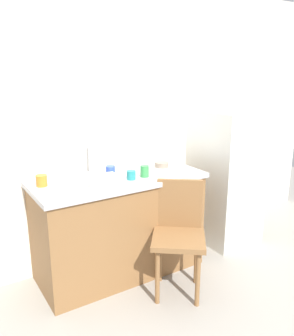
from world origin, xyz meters
The scene contains 13 objects.
ground_plane centered at (0.00, 0.00, 0.00)m, with size 8.00×8.00×0.00m, color #9E998E.
back_wall centered at (0.00, 1.00, 1.23)m, with size 4.80×0.10×2.47m, color silver.
cabinet_base centered at (-0.35, 0.65, 0.41)m, with size 1.39×0.60×0.83m, color olive.
countertop centered at (-0.35, 0.65, 0.85)m, with size 1.43×0.64×0.04m, color #B7B7BC.
faucet centered at (-0.49, 0.90, 0.99)m, with size 0.02×0.02×0.24m, color #B7B7BC.
refrigerator centered at (0.87, 0.64, 0.67)m, with size 0.54×0.62×1.35m, color silver.
chair centered at (-0.09, 0.16, 0.50)m, with size 0.56×0.56×0.89m.
dish_tray centered at (-0.54, 0.57, 0.89)m, with size 0.28×0.20×0.05m, color white.
terracotta_bowl centered at (0.13, 0.71, 0.89)m, with size 0.12×0.12×0.05m, color gray.
cup_teal centered at (-0.30, 0.53, 0.90)m, with size 0.07×0.07×0.07m, color teal.
cup_green centered at (-0.16, 0.54, 0.91)m, with size 0.07×0.07×0.09m, color green.
cup_orange centered at (-0.96, 0.75, 0.91)m, with size 0.08×0.08×0.09m, color orange.
cup_blue centered at (-0.39, 0.72, 0.91)m, with size 0.08×0.08×0.08m, color blue.
Camera 1 is at (-1.64, -1.83, 1.71)m, focal length 37.64 mm.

